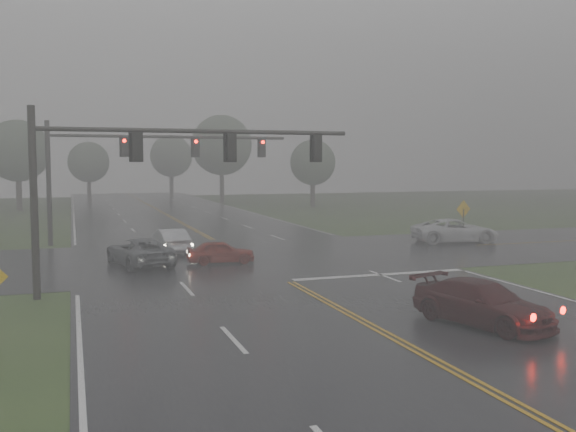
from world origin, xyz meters
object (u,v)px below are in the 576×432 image
object	(u,v)px
sedan_maroon	(482,325)
signal_gantry_near	(140,164)
signal_gantry_far	(129,157)
pickup_white	(455,243)
sedan_silver	(171,253)
car_grey	(140,266)
sedan_red	(221,264)

from	to	relation	value
sedan_maroon	signal_gantry_near	size ratio (longest dim) A/B	0.38
sedan_maroon	signal_gantry_far	distance (m)	27.47
pickup_white	signal_gantry_near	bearing A→B (deg)	125.68
signal_gantry_near	sedan_silver	bearing A→B (deg)	75.96
pickup_white	signal_gantry_near	size ratio (longest dim) A/B	0.43
car_grey	signal_gantry_far	world-z (taller)	signal_gantry_far
sedan_red	pickup_white	xyz separation A→B (m)	(16.26, 3.63, 0.00)
signal_gantry_near	signal_gantry_far	distance (m)	16.76
car_grey	signal_gantry_far	size ratio (longest dim) A/B	0.32
pickup_white	signal_gantry_near	distance (m)	23.60
signal_gantry_far	pickup_white	bearing A→B (deg)	-19.20
sedan_maroon	signal_gantry_far	xyz separation A→B (m)	(-8.70, 25.47, 5.51)
sedan_silver	signal_gantry_near	xyz separation A→B (m)	(-2.70, -10.78, 5.10)
sedan_silver	car_grey	bearing A→B (deg)	57.72
sedan_silver	signal_gantry_far	xyz separation A→B (m)	(-1.71, 5.95, 5.51)
car_grey	signal_gantry_near	size ratio (longest dim) A/B	0.39
sedan_silver	signal_gantry_far	bearing A→B (deg)	-77.82
car_grey	pickup_white	bearing A→B (deg)	174.67
sedan_silver	signal_gantry_far	distance (m)	8.28
signal_gantry_near	pickup_white	bearing A→B (deg)	25.20
sedan_silver	pickup_white	size ratio (longest dim) A/B	0.77
sedan_red	sedan_silver	size ratio (longest dim) A/B	0.82
sedan_maroon	signal_gantry_far	size ratio (longest dim) A/B	0.31
signal_gantry_far	signal_gantry_near	bearing A→B (deg)	-93.39
sedan_maroon	sedan_silver	world-z (taller)	sedan_silver
sedan_red	sedan_silver	world-z (taller)	sedan_silver
sedan_red	pickup_white	distance (m)	16.66
pickup_white	sedan_silver	bearing A→B (deg)	97.42
sedan_red	sedan_silver	bearing A→B (deg)	27.25
sedan_red	pickup_white	size ratio (longest dim) A/B	0.63
sedan_silver	sedan_maroon	bearing A→B (deg)	105.89
car_grey	pickup_white	size ratio (longest dim) A/B	0.90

